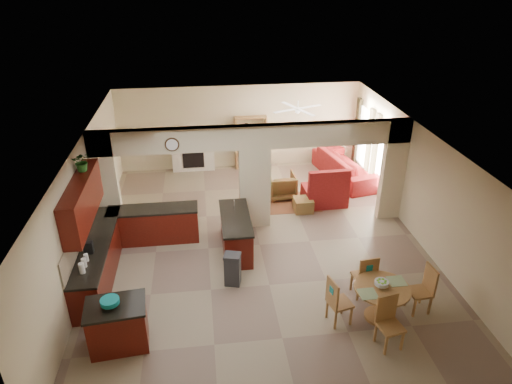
{
  "coord_description": "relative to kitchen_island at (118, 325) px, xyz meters",
  "views": [
    {
      "loc": [
        -1.3,
        -9.49,
        6.34
      ],
      "look_at": [
        -0.05,
        0.3,
        1.34
      ],
      "focal_mm": 32.0,
      "sensor_mm": 36.0,
      "label": 1
    }
  ],
  "objects": [
    {
      "name": "floor",
      "position": [
        2.99,
        2.96,
        -0.46
      ],
      "size": [
        10.0,
        10.0,
        0.0
      ],
      "primitive_type": "plane",
      "color": "#82725A",
      "rests_on": "ground"
    },
    {
      "name": "ceiling",
      "position": [
        2.99,
        2.96,
        2.34
      ],
      "size": [
        10.0,
        10.0,
        0.0
      ],
      "primitive_type": "plane",
      "rotation": [
        3.14,
        0.0,
        0.0
      ],
      "color": "white",
      "rests_on": "wall_back"
    },
    {
      "name": "wall_back",
      "position": [
        2.99,
        7.96,
        0.94
      ],
      "size": [
        8.0,
        0.0,
        8.0
      ],
      "primitive_type": "plane",
      "rotation": [
        1.57,
        0.0,
        0.0
      ],
      "color": "#CAB294",
      "rests_on": "floor"
    },
    {
      "name": "wall_front",
      "position": [
        2.99,
        -2.04,
        0.94
      ],
      "size": [
        8.0,
        0.0,
        8.0
      ],
      "primitive_type": "plane",
      "rotation": [
        -1.57,
        0.0,
        0.0
      ],
      "color": "#CAB294",
      "rests_on": "floor"
    },
    {
      "name": "wall_left",
      "position": [
        -1.01,
        2.96,
        0.94
      ],
      "size": [
        0.0,
        10.0,
        10.0
      ],
      "primitive_type": "plane",
      "rotation": [
        1.57,
        0.0,
        1.57
      ],
      "color": "#CAB294",
      "rests_on": "floor"
    },
    {
      "name": "wall_right",
      "position": [
        6.99,
        2.96,
        0.94
      ],
      "size": [
        0.0,
        10.0,
        10.0
      ],
      "primitive_type": "plane",
      "rotation": [
        1.57,
        0.0,
        -1.57
      ],
      "color": "#CAB294",
      "rests_on": "floor"
    },
    {
      "name": "partition_left_pier",
      "position": [
        -0.71,
        3.96,
        0.94
      ],
      "size": [
        0.6,
        0.25,
        2.8
      ],
      "primitive_type": "cube",
      "color": "#CAB294",
      "rests_on": "floor"
    },
    {
      "name": "partition_center_pier",
      "position": [
        2.99,
        3.96,
        0.64
      ],
      "size": [
        0.8,
        0.25,
        2.2
      ],
      "primitive_type": "cube",
      "color": "#CAB294",
      "rests_on": "floor"
    },
    {
      "name": "partition_right_pier",
      "position": [
        6.69,
        3.96,
        0.94
      ],
      "size": [
        0.6,
        0.25,
        2.8
      ],
      "primitive_type": "cube",
      "color": "#CAB294",
      "rests_on": "floor"
    },
    {
      "name": "partition_header",
      "position": [
        2.99,
        3.96,
        2.04
      ],
      "size": [
        8.0,
        0.25,
        0.6
      ],
      "primitive_type": "cube",
      "color": "#CAB294",
      "rests_on": "partition_center_pier"
    },
    {
      "name": "kitchen_counter",
      "position": [
        -0.27,
        2.71,
        0.0
      ],
      "size": [
        2.52,
        3.29,
        1.48
      ],
      "color": "#3B0D06",
      "rests_on": "floor"
    },
    {
      "name": "upper_cabinets",
      "position": [
        -0.83,
        2.16,
        1.46
      ],
      "size": [
        0.35,
        2.4,
        0.9
      ],
      "primitive_type": "cube",
      "color": "#3B0D06",
      "rests_on": "wall_left"
    },
    {
      "name": "peninsula",
      "position": [
        2.39,
        2.85,
        -0.01
      ],
      "size": [
        0.7,
        1.85,
        0.91
      ],
      "color": "#3B0D06",
      "rests_on": "floor"
    },
    {
      "name": "wall_clock",
      "position": [
        0.99,
        3.81,
        1.99
      ],
      "size": [
        0.34,
        0.03,
        0.34
      ],
      "primitive_type": "cylinder",
      "rotation": [
        1.57,
        0.0,
        0.0
      ],
      "color": "#452B17",
      "rests_on": "partition_header"
    },
    {
      "name": "rug",
      "position": [
        4.19,
        5.06,
        -0.46
      ],
      "size": [
        1.6,
        1.3,
        0.01
      ],
      "primitive_type": "cube",
      "color": "brown",
      "rests_on": "floor"
    },
    {
      "name": "fireplace",
      "position": [
        1.39,
        7.79,
        0.15
      ],
      "size": [
        1.6,
        0.35,
        1.2
      ],
      "color": "silver",
      "rests_on": "floor"
    },
    {
      "name": "shelving_unit",
      "position": [
        3.34,
        7.78,
        0.44
      ],
      "size": [
        1.0,
        0.32,
        1.8
      ],
      "primitive_type": "cube",
      "color": "olive",
      "rests_on": "floor"
    },
    {
      "name": "window_a",
      "position": [
        6.96,
        5.26,
        0.74
      ],
      "size": [
        0.02,
        0.9,
        1.9
      ],
      "primitive_type": "cube",
      "color": "white",
      "rests_on": "wall_right"
    },
    {
      "name": "window_b",
      "position": [
        6.96,
        6.96,
        0.74
      ],
      "size": [
        0.02,
        0.9,
        1.9
      ],
      "primitive_type": "cube",
      "color": "white",
      "rests_on": "wall_right"
    },
    {
      "name": "glazed_door",
      "position": [
        6.96,
        6.11,
        0.59
      ],
      "size": [
        0.02,
        0.7,
        2.1
      ],
      "primitive_type": "cube",
      "color": "white",
      "rests_on": "wall_right"
    },
    {
      "name": "drape_a_left",
      "position": [
        6.92,
        4.66,
        0.74
      ],
      "size": [
        0.1,
        0.28,
        2.3
      ],
      "primitive_type": "cube",
      "color": "#3A1E17",
      "rests_on": "wall_right"
    },
    {
      "name": "drape_a_right",
      "position": [
        6.92,
        5.86,
        0.74
      ],
      "size": [
        0.1,
        0.28,
        2.3
      ],
      "primitive_type": "cube",
      "color": "#3A1E17",
      "rests_on": "wall_right"
    },
    {
      "name": "drape_b_left",
      "position": [
        6.92,
        6.36,
        0.74
      ],
      "size": [
        0.1,
        0.28,
        2.3
      ],
      "primitive_type": "cube",
      "color": "#3A1E17",
      "rests_on": "wall_right"
    },
    {
      "name": "drape_b_right",
      "position": [
        6.92,
        7.56,
        0.74
      ],
      "size": [
        0.1,
        0.28,
        2.3
      ],
      "primitive_type": "cube",
      "color": "#3A1E17",
      "rests_on": "wall_right"
    },
    {
      "name": "ceiling_fan",
      "position": [
        4.49,
        5.96,
        2.1
      ],
      "size": [
        1.0,
        1.0,
        0.1
      ],
      "primitive_type": "cylinder",
      "color": "white",
      "rests_on": "ceiling"
    },
    {
      "name": "kitchen_island",
      "position": [
        0.0,
        0.0,
        0.0
      ],
      "size": [
        1.13,
        0.86,
        0.92
      ],
      "rotation": [
        0.0,
        0.0,
        0.1
      ],
      "color": "#3B0D06",
      "rests_on": "floor"
    },
    {
      "name": "teal_bowl",
      "position": [
        -0.06,
        -0.02,
        0.53
      ],
      "size": [
        0.33,
        0.33,
        0.16
      ],
      "primitive_type": "cylinder",
      "color": "#127C7F",
      "rests_on": "kitchen_island"
    },
    {
      "name": "trash_can",
      "position": [
        2.2,
        1.52,
        -0.11
      ],
      "size": [
        0.39,
        0.36,
        0.7
      ],
      "primitive_type": "cube",
      "rotation": [
        0.0,
        0.0,
        -0.26
      ],
      "color": "#2A2A2C",
      "rests_on": "floor"
    },
    {
      "name": "dining_table",
      "position": [
        4.99,
        0.09,
        0.03
      ],
      "size": [
        1.09,
        1.09,
        0.74
      ],
      "color": "olive",
      "rests_on": "floor"
    },
    {
      "name": "fruit_bowl",
      "position": [
        4.97,
        0.12,
        0.35
      ],
      "size": [
        0.27,
        0.27,
        0.15
      ],
      "primitive_type": "cylinder",
      "color": "#68BC28",
      "rests_on": "dining_table"
    },
    {
      "name": "sofa",
      "position": [
        6.29,
        6.54,
        -0.05
      ],
      "size": [
        2.98,
        1.64,
        0.82
      ],
      "primitive_type": "imported",
      "rotation": [
        0.0,
        0.0,
        1.77
      ],
      "color": "maroon",
      "rests_on": "floor"
    },
    {
      "name": "chaise",
      "position": [
        5.16,
        4.96,
        -0.23
      ],
      "size": [
        1.22,
        1.01,
        0.47
      ],
      "primitive_type": "cube",
      "rotation": [
        0.0,
        0.0,
        0.04
      ],
      "color": "maroon",
      "rests_on": "floor"
    },
    {
      "name": "armchair",
      "position": [
        4.0,
        5.48,
        -0.09
      ],
      "size": [
        0.81,
        0.83,
        0.74
      ],
      "primitive_type": "imported",
      "rotation": [
        0.0,
        0.0,
        3.17
      ],
      "color": "maroon",
      "rests_on": "floor"
    },
    {
      "name": "ottoman",
      "position": [
        4.45,
        4.55,
        -0.27
      ],
      "size": [
        0.52,
        0.52,
        0.38
      ],
      "primitive_type": "cube",
      "rotation": [
        0.0,
        0.0,
        0.0
      ],
      "color": "maroon",
      "rests_on": "floor"
    },
    {
      "name": "plant",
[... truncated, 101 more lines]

